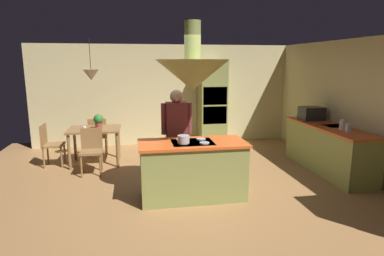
{
  "coord_description": "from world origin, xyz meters",
  "views": [
    {
      "loc": [
        -0.88,
        -5.03,
        2.12
      ],
      "look_at": [
        0.1,
        0.4,
        1.0
      ],
      "focal_mm": 30.64,
      "sensor_mm": 36.0,
      "label": 1
    }
  ],
  "objects": [
    {
      "name": "ground",
      "position": [
        0.0,
        0.0,
        0.0
      ],
      "size": [
        8.16,
        8.16,
        0.0
      ],
      "primitive_type": "plane",
      "color": "#9E7042"
    },
    {
      "name": "wall_back",
      "position": [
        0.0,
        3.45,
        1.27
      ],
      "size": [
        6.8,
        0.1,
        2.55
      ],
      "primitive_type": "cube",
      "color": "beige",
      "rests_on": "ground"
    },
    {
      "name": "wall_right",
      "position": [
        3.25,
        0.4,
        1.27
      ],
      "size": [
        0.1,
        7.2,
        2.55
      ],
      "primitive_type": "cube",
      "color": "beige",
      "rests_on": "ground"
    },
    {
      "name": "kitchen_island",
      "position": [
        0.0,
        -0.2,
        0.46
      ],
      "size": [
        1.67,
        0.78,
        0.92
      ],
      "color": "#8C934C",
      "rests_on": "ground"
    },
    {
      "name": "counter_run_right",
      "position": [
        2.84,
        0.6,
        0.46
      ],
      "size": [
        0.73,
        2.31,
        0.9
      ],
      "color": "#8C934C",
      "rests_on": "ground"
    },
    {
      "name": "oven_tower",
      "position": [
        1.1,
        3.04,
        1.08
      ],
      "size": [
        0.66,
        0.62,
        2.16
      ],
      "color": "#8C934C",
      "rests_on": "ground"
    },
    {
      "name": "dining_table",
      "position": [
        -1.7,
        1.9,
        0.65
      ],
      "size": [
        1.05,
        0.8,
        0.76
      ],
      "color": "olive",
      "rests_on": "ground"
    },
    {
      "name": "person_at_island",
      "position": [
        -0.16,
        0.46,
        0.95
      ],
      "size": [
        0.53,
        0.22,
        1.66
      ],
      "color": "tan",
      "rests_on": "ground"
    },
    {
      "name": "range_hood",
      "position": [
        0.0,
        -0.2,
        1.95
      ],
      "size": [
        1.1,
        1.1,
        1.0
      ],
      "color": "#8C934C"
    },
    {
      "name": "pendant_light_over_table",
      "position": [
        -1.7,
        1.9,
        1.86
      ],
      "size": [
        0.32,
        0.32,
        0.82
      ],
      "color": "beige"
    },
    {
      "name": "chair_facing_island",
      "position": [
        -1.7,
        1.28,
        0.5
      ],
      "size": [
        0.4,
        0.4,
        0.87
      ],
      "color": "olive",
      "rests_on": "ground"
    },
    {
      "name": "chair_by_back_wall",
      "position": [
        -1.7,
        2.52,
        0.5
      ],
      "size": [
        0.4,
        0.4,
        0.87
      ],
      "rotation": [
        0.0,
        0.0,
        3.14
      ],
      "color": "olive",
      "rests_on": "ground"
    },
    {
      "name": "chair_at_corner",
      "position": [
        -2.61,
        1.9,
        0.5
      ],
      "size": [
        0.4,
        0.4,
        0.87
      ],
      "rotation": [
        0.0,
        0.0,
        1.57
      ],
      "color": "olive",
      "rests_on": "ground"
    },
    {
      "name": "potted_plant_on_table",
      "position": [
        -1.6,
        1.85,
        0.93
      ],
      "size": [
        0.2,
        0.2,
        0.3
      ],
      "color": "#99382D",
      "rests_on": "dining_table"
    },
    {
      "name": "cup_on_table",
      "position": [
        -1.87,
        1.7,
        0.81
      ],
      "size": [
        0.07,
        0.07,
        0.09
      ],
      "primitive_type": "cylinder",
      "color": "white",
      "rests_on": "dining_table"
    },
    {
      "name": "canister_flour",
      "position": [
        2.84,
        0.03,
        0.98
      ],
      "size": [
        0.11,
        0.11,
        0.15
      ],
      "primitive_type": "cylinder",
      "color": "silver",
      "rests_on": "counter_run_right"
    },
    {
      "name": "canister_sugar",
      "position": [
        2.84,
        0.21,
        1.0
      ],
      "size": [
        0.11,
        0.11,
        0.19
      ],
      "primitive_type": "cylinder",
      "color": "silver",
      "rests_on": "counter_run_right"
    },
    {
      "name": "microwave_on_counter",
      "position": [
        2.84,
        1.28,
        1.04
      ],
      "size": [
        0.46,
        0.36,
        0.28
      ],
      "primitive_type": "cube",
      "color": "#232326",
      "rests_on": "counter_run_right"
    },
    {
      "name": "cooking_pot_on_cooktop",
      "position": [
        -0.16,
        -0.33,
        0.98
      ],
      "size": [
        0.18,
        0.18,
        0.12
      ],
      "primitive_type": "cylinder",
      "color": "#B2B2B7",
      "rests_on": "kitchen_island"
    }
  ]
}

